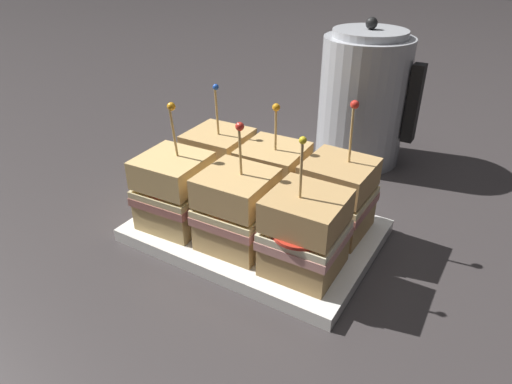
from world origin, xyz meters
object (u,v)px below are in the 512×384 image
(serving_platter, at_px, (256,230))
(sandwich_back_left, at_px, (219,164))
(sandwich_front_left, at_px, (174,191))
(sandwich_front_right, at_px, (305,233))
(sandwich_front_center, at_px, (237,210))
(sandwich_back_center, at_px, (273,180))
(sandwich_back_right, at_px, (337,197))
(kettle_steel, at_px, (363,99))

(serving_platter, relative_size, sandwich_back_left, 1.84)
(sandwich_front_left, distance_m, sandwich_back_left, 0.10)
(sandwich_front_right, distance_m, sandwich_back_left, 0.22)
(sandwich_front_right, bearing_deg, serving_platter, 153.17)
(sandwich_front_center, height_order, sandwich_back_center, sandwich_front_center)
(sandwich_front_right, height_order, sandwich_back_center, sandwich_front_right)
(sandwich_back_center, xyz_separation_m, sandwich_back_right, (0.10, 0.00, 0.00))
(sandwich_back_center, bearing_deg, serving_platter, -89.81)
(serving_platter, xyz_separation_m, sandwich_back_left, (-0.10, 0.05, 0.06))
(sandwich_front_left, relative_size, sandwich_front_center, 1.04)
(sandwich_front_left, xyz_separation_m, sandwich_front_right, (0.20, 0.00, 0.00))
(sandwich_front_right, relative_size, kettle_steel, 0.69)
(kettle_steel, bearing_deg, sandwich_back_right, -76.18)
(sandwich_back_left, height_order, kettle_steel, kettle_steel)
(sandwich_front_center, distance_m, sandwich_back_right, 0.14)
(sandwich_front_center, relative_size, kettle_steel, 0.67)
(sandwich_front_right, bearing_deg, sandwich_back_right, 90.42)
(sandwich_front_center, bearing_deg, sandwich_back_left, 135.10)
(sandwich_front_right, xyz_separation_m, sandwich_back_left, (-0.20, 0.10, -0.00))
(sandwich_front_left, height_order, kettle_steel, kettle_steel)
(sandwich_back_right, xyz_separation_m, kettle_steel, (-0.07, 0.27, 0.05))
(sandwich_front_right, relative_size, sandwich_back_right, 0.95)
(sandwich_front_center, bearing_deg, sandwich_back_center, 90.81)
(serving_platter, xyz_separation_m, sandwich_front_right, (0.10, -0.05, 0.06))
(serving_platter, xyz_separation_m, sandwich_back_center, (-0.00, 0.05, 0.06))
(kettle_steel, bearing_deg, serving_platter, -95.41)
(serving_platter, bearing_deg, sandwich_back_right, 27.06)
(sandwich_front_center, xyz_separation_m, sandwich_back_center, (-0.00, 0.09, 0.00))
(sandwich_front_left, xyz_separation_m, sandwich_front_center, (0.10, 0.00, -0.00))
(sandwich_back_center, distance_m, kettle_steel, 0.28)
(sandwich_back_center, height_order, kettle_steel, kettle_steel)
(sandwich_front_left, distance_m, sandwich_back_center, 0.14)
(serving_platter, relative_size, sandwich_front_left, 1.85)
(kettle_steel, bearing_deg, sandwich_back_left, -115.10)
(sandwich_back_center, height_order, sandwich_back_right, sandwich_back_right)
(sandwich_front_left, bearing_deg, sandwich_front_center, 2.30)
(sandwich_front_right, height_order, sandwich_back_left, sandwich_back_left)
(sandwich_front_center, bearing_deg, sandwich_front_left, -177.70)
(sandwich_front_center, relative_size, sandwich_front_right, 0.97)
(sandwich_front_left, height_order, sandwich_front_center, sandwich_front_left)
(sandwich_front_left, relative_size, sandwich_back_right, 0.95)
(sandwich_back_left, xyz_separation_m, kettle_steel, (0.13, 0.27, 0.05))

